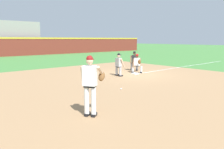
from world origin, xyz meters
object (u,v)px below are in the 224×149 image
baseball (121,89)px  baserunner (119,64)px  first_base_bag (135,74)px  pitcher (91,82)px  first_baseman (137,63)px  umpire (134,60)px

baseball → baserunner: 3.87m
first_base_bag → baserunner: bearing=172.4°
first_base_bag → pitcher: pitcher is taller
first_baseman → baserunner: (-1.82, -0.09, 0.06)m
baseball → first_baseman: bearing=34.2°
baseball → baserunner: baserunner is taller
pitcher → first_baseman: bearing=33.4°
first_base_bag → baseball: (-3.83, -2.67, -0.01)m
pitcher → umpire: size_ratio=1.27×
baseball → first_baseman: size_ratio=0.06×
first_base_bag → baseball: size_ratio=5.14×
baseball → umpire: 6.41m
umpire → baseball: bearing=-142.4°
baseball → umpire: umpire is taller
first_base_bag → umpire: (1.22, 1.21, 0.75)m
baserunner → umpire: same height
first_base_bag → first_baseman: 0.89m
umpire → first_base_bag: bearing=-135.3°
baserunner → umpire: size_ratio=1.00×
umpire → pitcher: bearing=-144.4°
first_baseman → umpire: 1.20m
baseball → baserunner: size_ratio=0.05×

